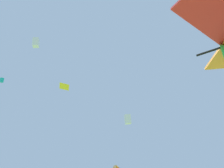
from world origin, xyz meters
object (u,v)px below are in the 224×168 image
object	(u,v)px
distant_kite_yellow_mid_left	(64,86)
distant_kite_white_low_left	(128,119)
distant_kite_teal_far_center	(2,80)
distant_kite_white_mid_right	(36,43)

from	to	relation	value
distant_kite_yellow_mid_left	distant_kite_white_low_left	distance (m)	6.28
distant_kite_teal_far_center	distant_kite_white_mid_right	distance (m)	10.16
distant_kite_white_mid_right	distant_kite_teal_far_center	bearing A→B (deg)	96.12
distant_kite_white_low_left	distant_kite_white_mid_right	bearing A→B (deg)	127.63
distant_kite_teal_far_center	distant_kite_white_mid_right	world-z (taller)	distant_kite_white_mid_right
distant_kite_teal_far_center	distant_kite_yellow_mid_left	world-z (taller)	distant_kite_teal_far_center
distant_kite_white_mid_right	distant_kite_white_low_left	world-z (taller)	distant_kite_white_mid_right
distant_kite_yellow_mid_left	distant_kite_white_low_left	size ratio (longest dim) A/B	0.96
distant_kite_teal_far_center	distant_kite_yellow_mid_left	bearing A→B (deg)	-86.52
distant_kite_teal_far_center	distant_kite_white_low_left	world-z (taller)	distant_kite_teal_far_center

